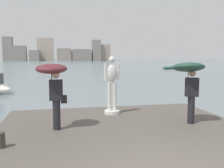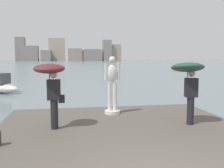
# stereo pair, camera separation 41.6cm
# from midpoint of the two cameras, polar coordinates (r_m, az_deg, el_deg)

# --- Properties ---
(ground_plane) EXTENTS (400.00, 400.00, 0.00)m
(ground_plane) POSITION_cam_midpoint_polar(r_m,az_deg,el_deg) (44.25, -9.95, 2.74)
(ground_plane) COLOR slate
(pier) EXTENTS (7.56, 9.55, 0.40)m
(pier) POSITION_cam_midpoint_polar(r_m,az_deg,el_deg) (6.61, 4.27, -14.72)
(pier) COLOR #564F47
(pier) RESTS_ON ground
(statue_white_figure) EXTENTS (0.58, 0.58, 2.16)m
(statue_white_figure) POSITION_cam_midpoint_polar(r_m,az_deg,el_deg) (9.58, -1.25, -0.72)
(statue_white_figure) COLOR silver
(statue_white_figure) RESTS_ON pier
(onlooker_left) EXTENTS (0.95, 0.97, 1.96)m
(onlooker_left) POSITION_cam_midpoint_polar(r_m,az_deg,el_deg) (7.68, -14.51, 1.22)
(onlooker_left) COLOR black
(onlooker_left) RESTS_ON pier
(onlooker_right) EXTENTS (1.18, 1.21, 2.03)m
(onlooker_right) POSITION_cam_midpoint_polar(r_m,az_deg,el_deg) (8.45, 15.47, 2.04)
(onlooker_right) COLOR black
(onlooker_right) RESTS_ON pier
(mooring_bollard) EXTENTS (0.21, 0.21, 0.37)m
(mooring_bollard) POSITION_cam_midpoint_polar(r_m,az_deg,el_deg) (6.82, -25.23, -11.24)
(mooring_bollard) COLOR #38332D
(mooring_bollard) RESTS_ON pier
(boat_mid) EXTENTS (4.19, 3.28, 0.61)m
(boat_mid) POSITION_cam_midpoint_polar(r_m,az_deg,el_deg) (54.11, 12.33, 3.62)
(boat_mid) COLOR #336B5B
(boat_mid) RESTS_ON ground
(distant_skyline) EXTENTS (59.08, 11.64, 13.40)m
(distant_skyline) POSITION_cam_midpoint_polar(r_m,az_deg,el_deg) (148.53, -11.87, 6.91)
(distant_skyline) COLOR gray
(distant_skyline) RESTS_ON ground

